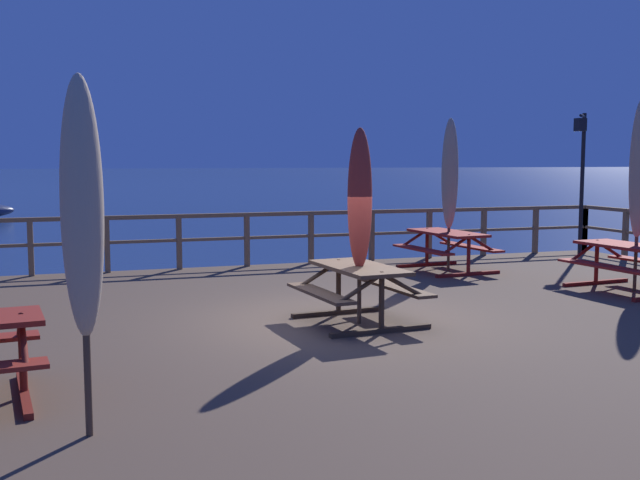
{
  "coord_description": "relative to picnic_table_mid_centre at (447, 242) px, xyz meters",
  "views": [
    {
      "loc": [
        -3.42,
        -9.31,
        2.95
      ],
      "look_at": [
        0.0,
        0.85,
        1.82
      ],
      "focal_mm": 42.17,
      "sensor_mm": 36.0,
      "label": 1
    }
  ],
  "objects": [
    {
      "name": "lamp_post_hooked",
      "position": [
        3.96,
        1.16,
        1.56
      ],
      "size": [
        0.54,
        0.53,
        3.2
      ],
      "color": "black",
      "rests_on": "wooden_deck"
    },
    {
      "name": "patio_umbrella_tall_back_right",
      "position": [
        -3.39,
        -3.93,
        1.07
      ],
      "size": [
        0.32,
        0.32,
        2.56
      ],
      "color": "#4C3828",
      "rests_on": "wooden_deck"
    },
    {
      "name": "patio_umbrella_tall_front",
      "position": [
        1.81,
        -3.07,
        1.44
      ],
      "size": [
        0.32,
        0.32,
        3.13
      ],
      "color": "#4C3828",
      "rests_on": "wooden_deck"
    },
    {
      "name": "railing_waterside_far",
      "position": [
        -3.55,
        1.84,
        0.17
      ],
      "size": [
        16.5,
        0.1,
        1.09
      ],
      "color": "brown",
      "rests_on": "wooden_deck"
    },
    {
      "name": "ground_plane",
      "position": [
        -3.55,
        -3.66,
        -1.38
      ],
      "size": [
        600.0,
        600.0,
        0.0
      ],
      "primitive_type": "plane",
      "color": "navy"
    },
    {
      "name": "wooden_deck",
      "position": [
        -3.55,
        -3.66,
        -0.97
      ],
      "size": [
        16.7,
        11.3,
        0.82
      ],
      "primitive_type": "cube",
      "color": "brown",
      "rests_on": "ground"
    },
    {
      "name": "picnic_table_front_right",
      "position": [
        1.74,
        -3.04,
        0.0
      ],
      "size": [
        1.55,
        1.99,
        0.78
      ],
      "color": "maroon",
      "rests_on": "wooden_deck"
    },
    {
      "name": "picnic_table_mid_right",
      "position": [
        -3.38,
        -3.9,
        -0.01
      ],
      "size": [
        1.53,
        1.74,
        0.78
      ],
      "color": "brown",
      "rests_on": "wooden_deck"
    },
    {
      "name": "patio_umbrella_short_back",
      "position": [
        0.0,
        -0.06,
        1.32
      ],
      "size": [
        0.32,
        0.32,
        2.95
      ],
      "color": "#4C3828",
      "rests_on": "wooden_deck"
    },
    {
      "name": "patio_umbrella_short_front",
      "position": [
        -6.87,
        -7.03,
        1.21
      ],
      "size": [
        0.32,
        0.32,
        2.78
      ],
      "color": "#4C3828",
      "rests_on": "wooden_deck"
    },
    {
      "name": "picnic_table_mid_centre",
      "position": [
        0.0,
        0.0,
        0.0
      ],
      "size": [
        1.57,
        1.93,
        0.78
      ],
      "color": "maroon",
      "rests_on": "wooden_deck"
    }
  ]
}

